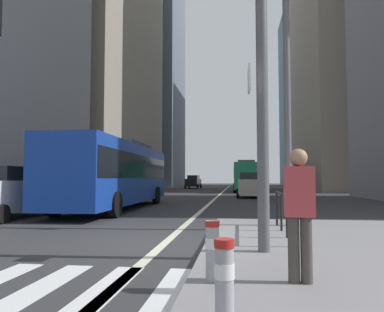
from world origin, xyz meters
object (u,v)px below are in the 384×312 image
at_px(city_bus_red_distant, 252,176).
at_px(traffic_signal_gantry, 160,47).
at_px(car_oncoming_mid, 193,182).
at_px(street_lamp_post, 286,50).
at_px(car_receding_near, 250,185).
at_px(bollard_left, 212,247).
at_px(bollard_front, 224,276).
at_px(sedan_white_oncoming, 6,192).
at_px(pedestrian_waiting, 299,207).
at_px(city_bus_blue_oncoming, 117,171).
at_px(city_bus_red_receding, 246,175).

height_order(city_bus_red_distant, traffic_signal_gantry, traffic_signal_gantry).
relative_size(car_oncoming_mid, street_lamp_post, 0.57).
relative_size(car_receding_near, bollard_left, 5.14).
height_order(city_bus_red_distant, bollard_front, city_bus_red_distant).
xyz_separation_m(sedan_white_oncoming, car_oncoming_mid, (2.04, 41.56, 0.00)).
bearing_deg(pedestrian_waiting, car_oncoming_mid, 98.52).
bearing_deg(street_lamp_post, city_bus_blue_oncoming, 138.48).
distance_m(city_bus_blue_oncoming, bollard_left, 13.75).
bearing_deg(car_oncoming_mid, city_bus_blue_oncoming, -88.92).
bearing_deg(city_bus_red_distant, car_oncoming_mid, -155.17).
height_order(street_lamp_post, pedestrian_waiting, street_lamp_post).
bearing_deg(car_receding_near, city_bus_red_distant, 87.66).
bearing_deg(street_lamp_post, city_bus_red_receding, 91.10).
relative_size(sedan_white_oncoming, bollard_left, 5.50).
bearing_deg(car_receding_near, traffic_signal_gantry, -96.17).
bearing_deg(city_bus_blue_oncoming, pedestrian_waiting, -61.72).
relative_size(city_bus_blue_oncoming, street_lamp_post, 1.49).
relative_size(city_bus_blue_oncoming, city_bus_red_receding, 1.11).
height_order(city_bus_blue_oncoming, pedestrian_waiting, city_bus_blue_oncoming).
bearing_deg(city_bus_blue_oncoming, car_receding_near, 59.63).
xyz_separation_m(car_oncoming_mid, street_lamp_post, (8.06, -43.51, 4.29)).
distance_m(sedan_white_oncoming, bollard_left, 11.49).
xyz_separation_m(bollard_front, pedestrian_waiting, (0.93, 1.47, 0.54)).
bearing_deg(sedan_white_oncoming, bollard_left, -43.65).
bearing_deg(bollard_left, pedestrian_waiting, 1.22).
height_order(sedan_white_oncoming, city_bus_red_distant, city_bus_red_distant).
height_order(bollard_left, pedestrian_waiting, pedestrian_waiting).
height_order(car_oncoming_mid, traffic_signal_gantry, traffic_signal_gantry).
height_order(traffic_signal_gantry, street_lamp_post, street_lamp_post).
distance_m(city_bus_blue_oncoming, sedan_white_oncoming, 5.40).
bearing_deg(street_lamp_post, traffic_signal_gantry, -126.82).
xyz_separation_m(street_lamp_post, pedestrian_waiting, (-0.65, -5.96, -4.16)).
distance_m(city_bus_red_receding, car_oncoming_mid, 14.75).
distance_m(street_lamp_post, bollard_front, 8.93).
bearing_deg(traffic_signal_gantry, city_bus_red_distant, 86.01).
relative_size(city_bus_blue_oncoming, sedan_white_oncoming, 2.76).
height_order(city_bus_blue_oncoming, city_bus_red_receding, same).
bearing_deg(street_lamp_post, sedan_white_oncoming, 169.12).
bearing_deg(car_receding_near, pedestrian_waiting, -90.20).
relative_size(traffic_signal_gantry, bollard_left, 7.62).
distance_m(car_receding_near, bollard_front, 25.57).
height_order(bollard_front, bollard_left, bollard_left).
relative_size(bollard_front, bollard_left, 0.99).
distance_m(city_bus_red_receding, bollard_left, 36.84).
height_order(sedan_white_oncoming, traffic_signal_gantry, traffic_signal_gantry).
bearing_deg(bollard_front, pedestrian_waiting, 57.62).
bearing_deg(pedestrian_waiting, street_lamp_post, 83.74).
relative_size(city_bus_blue_oncoming, car_oncoming_mid, 2.63).
height_order(car_oncoming_mid, street_lamp_post, street_lamp_post).
bearing_deg(car_oncoming_mid, pedestrian_waiting, -81.48).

